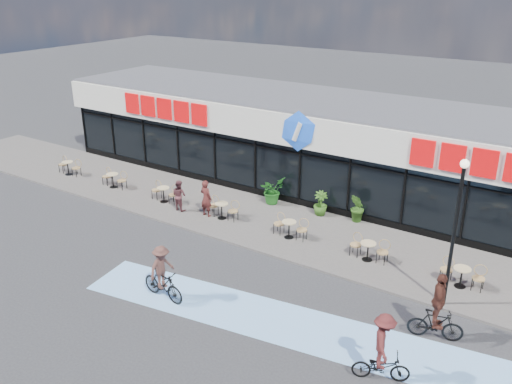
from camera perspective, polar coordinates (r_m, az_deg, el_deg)
ground at (r=20.88m, az=-4.91°, el=-7.96°), size 120.00×120.00×0.00m
sidewalk at (r=24.13m, az=1.66°, el=-3.40°), size 44.00×5.00×0.10m
bike_lane at (r=17.92m, az=2.49°, el=-13.49°), size 14.17×4.13×0.01m
building at (r=27.77m, az=7.62°, el=4.96°), size 30.60×6.57×4.75m
lamp_post at (r=18.22m, az=20.30°, el=-2.94°), size 0.28×0.28×5.11m
bistro_set_0 at (r=31.51m, az=-19.06°, el=2.59°), size 1.54×0.62×0.90m
bistro_set_1 at (r=28.94m, az=-14.72°, el=1.39°), size 1.54×0.62×0.90m
bistro_set_2 at (r=26.57m, az=-9.58°, el=-0.04°), size 1.54×0.62×0.90m
bistro_set_3 at (r=24.49m, az=-3.51°, el=-1.73°), size 1.54×0.62×0.90m
bistro_set_4 at (r=22.75m, az=3.61°, el=-3.68°), size 1.54×0.62×0.90m
bistro_set_5 at (r=21.44m, az=11.79°, el=-5.83°), size 1.54×0.62×0.90m
bistro_set_6 at (r=20.65m, az=20.88°, el=-8.07°), size 1.54×0.62×0.90m
potted_plant_left at (r=25.95m, az=1.71°, el=0.18°), size 1.15×1.28×1.29m
potted_plant_mid at (r=24.87m, az=6.81°, el=-1.19°), size 0.89×0.89×1.13m
potted_plant_right at (r=24.35m, az=10.66°, el=-1.68°), size 0.91×0.94×1.34m
patron_left at (r=24.59m, az=-5.28°, el=-0.66°), size 0.66×0.46×1.72m
patron_right at (r=25.39m, az=-8.09°, el=-0.34°), size 0.75×0.61×1.47m
cyclist_a at (r=15.63m, az=13.16°, el=-16.05°), size 1.67×1.22×2.09m
cyclist_b at (r=17.56m, az=18.54°, el=-11.94°), size 1.73×1.13×2.25m
cyclist_c at (r=18.84m, az=-9.83°, el=-8.77°), size 1.87×1.05×2.01m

